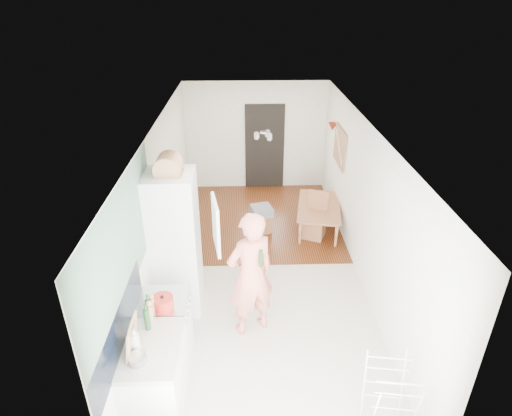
{
  "coord_description": "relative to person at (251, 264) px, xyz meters",
  "views": [
    {
      "loc": [
        -0.28,
        -5.92,
        4.3
      ],
      "look_at": [
        -0.1,
        0.2,
        1.12
      ],
      "focal_mm": 30.0,
      "sensor_mm": 36.0,
      "label": 1
    }
  ],
  "objects": [
    {
      "name": "room_shell",
      "position": [
        0.22,
        1.33,
        0.16
      ],
      "size": [
        3.2,
        7.0,
        2.5
      ],
      "primitive_type": null,
      "color": "white",
      "rests_on": "ground"
    },
    {
      "name": "floor",
      "position": [
        0.22,
        1.33,
        -1.09
      ],
      "size": [
        3.2,
        7.0,
        0.01
      ],
      "primitive_type": "cube",
      "color": "beige",
      "rests_on": "ground"
    },
    {
      "name": "wood_floor_overlay",
      "position": [
        0.22,
        3.18,
        -1.08
      ],
      "size": [
        3.2,
        3.3,
        0.01
      ],
      "primitive_type": "cube",
      "color": "brown",
      "rests_on": "room_shell"
    },
    {
      "name": "sage_wall_panel",
      "position": [
        -1.37,
        -0.67,
        0.76
      ],
      "size": [
        0.02,
        3.0,
        1.3
      ],
      "primitive_type": "cube",
      "color": "slate",
      "rests_on": "room_shell"
    },
    {
      "name": "tile_splashback",
      "position": [
        -1.37,
        -1.22,
        0.06
      ],
      "size": [
        0.02,
        1.9,
        0.5
      ],
      "primitive_type": "cube",
      "color": "black",
      "rests_on": "room_shell"
    },
    {
      "name": "doorway_recess",
      "position": [
        0.42,
        4.81,
        -0.09
      ],
      "size": [
        0.9,
        0.04,
        2.0
      ],
      "primitive_type": "cube",
      "color": "black",
      "rests_on": "room_shell"
    },
    {
      "name": "base_cabinet",
      "position": [
        -1.08,
        -1.22,
        -0.66
      ],
      "size": [
        0.6,
        0.9,
        0.86
      ],
      "primitive_type": "cube",
      "color": "white",
      "rests_on": "room_shell"
    },
    {
      "name": "worktop",
      "position": [
        -1.08,
        -1.22,
        -0.2
      ],
      "size": [
        0.62,
        0.92,
        0.06
      ],
      "primitive_type": "cube",
      "color": "beige",
      "rests_on": "room_shell"
    },
    {
      "name": "range_cooker",
      "position": [
        -1.08,
        -0.47,
        -0.65
      ],
      "size": [
        0.6,
        0.6,
        0.88
      ],
      "primitive_type": "cube",
      "color": "white",
      "rests_on": "room_shell"
    },
    {
      "name": "cooker_top",
      "position": [
        -1.08,
        -0.47,
        -0.19
      ],
      "size": [
        0.6,
        0.6,
        0.04
      ],
      "primitive_type": "cube",
      "color": "#B6B6B9",
      "rests_on": "room_shell"
    },
    {
      "name": "fridge_housing",
      "position": [
        -1.05,
        0.55,
        -0.01
      ],
      "size": [
        0.66,
        0.66,
        2.15
      ],
      "primitive_type": "cube",
      "color": "white",
      "rests_on": "room_shell"
    },
    {
      "name": "fridge_door",
      "position": [
        -0.44,
        0.25,
        0.46
      ],
      "size": [
        0.14,
        0.56,
        0.7
      ],
      "primitive_type": "cube",
      "rotation": [
        0.0,
        0.0,
        -1.4
      ],
      "color": "white",
      "rests_on": "room_shell"
    },
    {
      "name": "fridge_interior",
      "position": [
        -0.74,
        0.55,
        0.46
      ],
      "size": [
        0.02,
        0.52,
        0.66
      ],
      "primitive_type": "cube",
      "color": "white",
      "rests_on": "room_shell"
    },
    {
      "name": "pinboard",
      "position": [
        1.8,
        3.23,
        0.46
      ],
      "size": [
        0.03,
        0.9,
        0.7
      ],
      "primitive_type": "cube",
      "color": "tan",
      "rests_on": "room_shell"
    },
    {
      "name": "pinboard_frame",
      "position": [
        1.78,
        3.23,
        0.46
      ],
      "size": [
        0.0,
        0.94,
        0.74
      ],
      "primitive_type": "cube",
      "color": "#A8643D",
      "rests_on": "room_shell"
    },
    {
      "name": "wall_sconce",
      "position": [
        1.76,
        3.88,
        0.66
      ],
      "size": [
        0.18,
        0.18,
        0.16
      ],
      "primitive_type": "cone",
      "color": "maroon",
      "rests_on": "room_shell"
    },
    {
      "name": "person",
      "position": [
        0.0,
        0.0,
        0.0
      ],
      "size": [
        0.94,
        0.82,
        2.18
      ],
      "primitive_type": "imported",
      "rotation": [
        0.0,
        0.0,
        3.6
      ],
      "color": "#ED7F6C",
      "rests_on": "floor"
    },
    {
      "name": "dining_table",
      "position": [
        1.42,
        2.76,
        -0.87
      ],
      "size": [
        0.88,
        1.33,
        0.43
      ],
      "primitive_type": "imported",
      "rotation": [
        0.0,
        0.0,
        1.4
      ],
      "color": "#A8643D",
      "rests_on": "floor"
    },
    {
      "name": "dining_chair",
      "position": [
        1.26,
        2.44,
        -0.64
      ],
      "size": [
        0.5,
        0.5,
        0.9
      ],
      "primitive_type": null,
      "rotation": [
        0.0,
        0.0,
        -0.4
      ],
      "color": "#A8643D",
      "rests_on": "floor"
    },
    {
      "name": "stool",
      "position": [
        0.27,
        2.66,
        -0.89
      ],
      "size": [
        0.39,
        0.39,
        0.39
      ],
      "primitive_type": null,
      "rotation": [
        0.0,
        0.0,
        0.37
      ],
      "color": "#A8643D",
      "rests_on": "floor"
    },
    {
      "name": "grey_drape",
      "position": [
        0.26,
        2.65,
        -0.61
      ],
      "size": [
        0.46,
        0.46,
        0.17
      ],
      "primitive_type": "cube",
      "rotation": [
        0.0,
        0.0,
        0.26
      ],
      "color": "slate",
      "rests_on": "stool"
    },
    {
      "name": "drying_rack",
      "position": [
        1.43,
        -1.56,
        -0.65
      ],
      "size": [
        0.5,
        0.46,
        0.87
      ],
      "primitive_type": null,
      "rotation": [
        0.0,
        0.0,
        -0.15
      ],
      "color": "white",
      "rests_on": "floor"
    },
    {
      "name": "bread_bin",
      "position": [
        -1.04,
        0.54,
        1.16
      ],
      "size": [
        0.42,
        0.4,
        0.19
      ],
      "primitive_type": null,
      "rotation": [
        0.0,
        0.0,
        0.16
      ],
      "color": "tan",
      "rests_on": "fridge_housing"
    },
    {
      "name": "red_casserole",
      "position": [
        -1.05,
        -0.62,
        -0.09
      ],
      "size": [
        0.31,
        0.31,
        0.15
      ],
      "primitive_type": "cylinder",
      "rotation": [
        0.0,
        0.0,
        -0.24
      ],
      "color": "red",
      "rests_on": "cooker_top"
    },
    {
      "name": "steel_pan",
      "position": [
        -1.17,
        -1.44,
        -0.12
      ],
      "size": [
        0.22,
        0.22,
        0.09
      ],
      "primitive_type": "cylinder",
      "rotation": [
        0.0,
        0.0,
        -0.22
      ],
      "color": "#B6B6B9",
      "rests_on": "worktop"
    },
    {
      "name": "held_bottle",
      "position": [
        0.13,
        -0.1,
        0.16
      ],
      "size": [
        0.05,
        0.05,
        0.24
      ],
      "primitive_type": "cylinder",
      "color": "#1D4320",
      "rests_on": "person"
    },
    {
      "name": "bottle_a",
      "position": [
        -1.15,
        -0.96,
        -0.03
      ],
      "size": [
        0.07,
        0.07,
        0.27
      ],
      "primitive_type": "cylinder",
      "rotation": [
        0.0,
        0.0,
        -0.19
      ],
      "color": "#1D4320",
      "rests_on": "worktop"
    },
    {
      "name": "bottle_b",
      "position": [
        -1.16,
        -0.83,
        -0.02
      ],
      "size": [
        0.08,
        0.08,
        0.29
      ],
      "primitive_type": "cylinder",
      "rotation": [
        0.0,
        0.0,
        0.3
      ],
      "color": "#1D4320",
      "rests_on": "worktop"
    },
    {
      "name": "bottle_c",
      "position": [
        -1.22,
        -1.28,
        -0.05
      ],
      "size": [
        0.11,
        0.11,
        0.23
      ],
      "primitive_type": "cylinder",
      "rotation": [
        0.0,
        0.0,
        0.16
      ],
      "color": "silver",
      "rests_on": "worktop"
    },
    {
      "name": "pepper_mill_front",
      "position": [
        -1.14,
        -0.86,
        -0.05
      ],
      "size": [
        0.08,
        0.08,
        0.24
      ],
      "primitive_type": "cylinder",
      "rotation": [
        0.0,
        0.0,
        -0.25
      ],
      "color": "tan",
      "rests_on": "worktop"
    },
    {
      "name": "pepper_mill_back",
      "position": [
        -1.15,
        -0.69,
        -0.07
      ],
      "size": [
        0.06,
        0.06,
        0.2
      ],
      "primitive_type": "cylinder",
      "rotation": [
        0.0,
        0.0,
        0.08
      ],
      "color": "tan",
      "rests_on": "worktop"
    },
    {
      "name": "chopping_boards",
      "position": [
        -1.24,
        -1.3,
        0.03
      ],
      "size": [
        0.11,
        0.3,
        0.4
      ],
      "primitive_type": null,
      "rotation": [
        0.0,
        0.0,
        -0.22
      ],
      "color": "tan",
      "rests_on": "worktop"
    }
  ]
}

